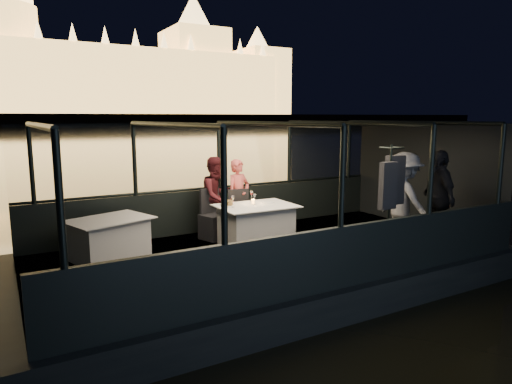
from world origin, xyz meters
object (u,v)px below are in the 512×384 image
dining_table_aft (110,237)px  person_man_maroon (217,199)px  chair_port_right (243,215)px  person_woman_coral (239,198)px  wine_bottle (226,199)px  passenger_dark (438,201)px  coat_stand (389,209)px  dining_table_central (256,225)px  chair_port_left (214,217)px  passenger_stripe (404,202)px

dining_table_aft → person_man_maroon: bearing=13.6°
chair_port_right → person_woman_coral: 0.44m
wine_bottle → passenger_dark: bearing=-27.2°
coat_stand → person_woman_coral: 3.22m
dining_table_central → person_man_maroon: (-0.34, 1.02, 0.36)m
dining_table_central → dining_table_aft: bearing=169.8°
chair_port_left → chair_port_right: 0.60m
coat_stand → person_woman_coral: coat_stand is taller
passenger_dark → wine_bottle: passenger_dark is taller
passenger_stripe → chair_port_left: bearing=54.6°
chair_port_left → coat_stand: size_ratio=0.50×
person_woman_coral → dining_table_central: bearing=-112.7°
passenger_dark → chair_port_right: bearing=-104.0°
person_woman_coral → passenger_stripe: size_ratio=0.87×
dining_table_aft → chair_port_right: (2.68, 0.18, 0.06)m
person_man_maroon → passenger_stripe: bearing=-63.8°
dining_table_aft → passenger_dark: (5.63, -2.16, 0.47)m
person_woman_coral → passenger_stripe: 3.28m
passenger_stripe → wine_bottle: (-2.87, 1.64, 0.06)m
passenger_dark → dining_table_aft: bearing=-86.6°
chair_port_right → person_man_maroon: (-0.40, 0.37, 0.30)m
dining_table_central → chair_port_left: chair_port_left is taller
passenger_stripe → chair_port_right: bearing=49.7°
dining_table_aft → coat_stand: (4.03, -2.46, 0.51)m
person_man_maroon → passenger_dark: (3.35, -2.71, 0.10)m
dining_table_central → passenger_dark: (3.01, -1.69, 0.47)m
wine_bottle → coat_stand: bearing=-47.3°
chair_port_left → wine_bottle: 0.79m
chair_port_right → passenger_stripe: passenger_stripe is taller
chair_port_left → passenger_dark: (3.53, -2.47, 0.40)m
chair_port_right → passenger_dark: (2.95, -2.34, 0.40)m
dining_table_aft → wine_bottle: bearing=-8.9°
chair_port_left → chair_port_right: bearing=-28.9°
chair_port_right → coat_stand: coat_stand is taller
dining_table_central → person_man_maroon: size_ratio=0.89×
dining_table_aft → passenger_stripe: size_ratio=0.74×
dining_table_aft → person_woman_coral: 2.82m
coat_stand → person_man_maroon: size_ratio=1.22×
dining_table_central → coat_stand: bearing=-54.7°
dining_table_central → passenger_stripe: (2.31, -1.49, 0.47)m
dining_table_central → passenger_dark: bearing=-29.3°
chair_port_left → chair_port_right: chair_port_left is taller
person_woman_coral → passenger_stripe: passenger_stripe is taller
chair_port_right → person_woman_coral: (0.07, 0.32, 0.30)m
coat_stand → dining_table_aft: bearing=148.6°
chair_port_right → person_woman_coral: size_ratio=0.61×
chair_port_right → wine_bottle: 0.93m
chair_port_right → passenger_stripe: size_ratio=0.53×
dining_table_aft → person_man_maroon: person_man_maroon is taller
person_woman_coral → passenger_stripe: bearing=-63.5°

